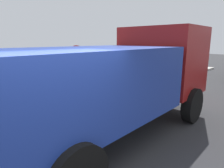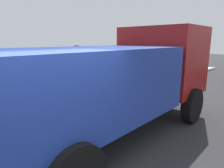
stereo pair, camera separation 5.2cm
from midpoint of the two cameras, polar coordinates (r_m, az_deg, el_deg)
The scene contains 4 objects.
fire_hydrant at distance 8.40m, azimuth -29.32°, elevation -2.44°, with size 0.22×0.50×0.91m.
loose_tire at distance 7.92m, azimuth -28.43°, elevation -2.02°, with size 1.27×1.27×0.26m, color black.
stop_sign at distance 7.97m, azimuth -10.37°, elevation 6.00°, with size 0.76×0.08×2.23m.
dump_truck_blue at distance 5.37m, azimuth 1.99°, elevation 2.22°, with size 7.11×3.07×3.00m.
Camera 1 is at (-1.39, -2.10, 2.56)m, focal length 31.78 mm.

